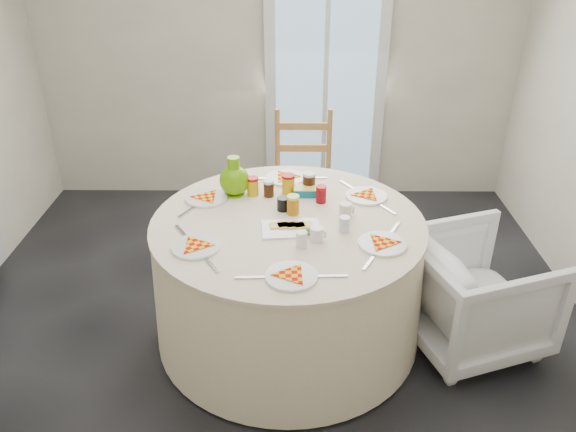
{
  "coord_description": "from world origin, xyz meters",
  "views": [
    {
      "loc": [
        0.13,
        -2.67,
        2.28
      ],
      "look_at": [
        0.1,
        0.04,
        0.8
      ],
      "focal_mm": 35.0,
      "sensor_mm": 36.0,
      "label": 1
    }
  ],
  "objects_px": {
    "table": "(288,280)",
    "green_pitcher": "(234,179)",
    "wooden_chair": "(303,186)",
    "armchair": "(476,286)"
  },
  "relations": [
    {
      "from": "table",
      "to": "green_pitcher",
      "type": "distance_m",
      "value": 0.68
    },
    {
      "from": "table",
      "to": "wooden_chair",
      "type": "distance_m",
      "value": 1.09
    },
    {
      "from": "table",
      "to": "wooden_chair",
      "type": "bearing_deg",
      "value": 84.51
    },
    {
      "from": "table",
      "to": "green_pitcher",
      "type": "height_order",
      "value": "green_pitcher"
    },
    {
      "from": "armchair",
      "to": "green_pitcher",
      "type": "bearing_deg",
      "value": 54.96
    },
    {
      "from": "armchair",
      "to": "green_pitcher",
      "type": "relative_size",
      "value": 3.18
    },
    {
      "from": "armchair",
      "to": "green_pitcher",
      "type": "distance_m",
      "value": 1.54
    },
    {
      "from": "wooden_chair",
      "to": "armchair",
      "type": "xyz_separation_m",
      "value": [
        0.98,
        -1.15,
        -0.08
      ]
    },
    {
      "from": "green_pitcher",
      "to": "table",
      "type": "bearing_deg",
      "value": -51.09
    },
    {
      "from": "green_pitcher",
      "to": "armchair",
      "type": "bearing_deg",
      "value": -21.59
    }
  ]
}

